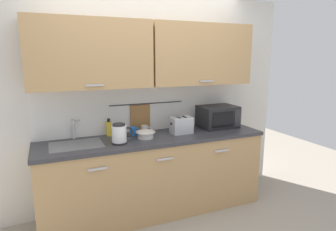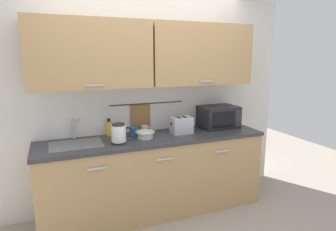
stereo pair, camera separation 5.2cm
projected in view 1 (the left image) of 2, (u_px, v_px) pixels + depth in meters
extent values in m
plane|color=#9E9384|center=(165.00, 223.00, 3.12)|extent=(8.00, 8.00, 0.00)
cube|color=tan|center=(155.00, 176.00, 3.30)|extent=(2.50, 0.60, 0.86)
cube|color=#B7B7BC|center=(97.00, 169.00, 2.70)|extent=(0.18, 0.02, 0.02)
cube|color=#B7B7BC|center=(165.00, 159.00, 2.96)|extent=(0.18, 0.02, 0.02)
cube|color=#B7B7BC|center=(222.00, 151.00, 3.22)|extent=(0.18, 0.02, 0.02)
cube|color=#333338|center=(154.00, 138.00, 3.21)|extent=(2.53, 0.63, 0.04)
cube|color=#9EA0A5|center=(77.00, 149.00, 2.92)|extent=(0.52, 0.38, 0.09)
cube|color=silver|center=(144.00, 101.00, 3.44)|extent=(3.70, 0.06, 2.50)
cube|color=silver|center=(145.00, 108.00, 3.42)|extent=(2.50, 0.01, 0.55)
cube|color=tan|center=(90.00, 54.00, 2.91)|extent=(1.24, 0.33, 0.70)
cube|color=#B7B7BC|center=(95.00, 85.00, 2.81)|extent=(0.18, 0.01, 0.02)
cube|color=tan|center=(200.00, 54.00, 3.39)|extent=(1.24, 0.33, 0.70)
cube|color=#B7B7BC|center=(207.00, 81.00, 3.30)|extent=(0.18, 0.01, 0.02)
cylinder|color=#333338|center=(147.00, 104.00, 3.40)|extent=(0.90, 0.01, 0.01)
cube|color=olive|center=(140.00, 119.00, 3.40)|extent=(0.24, 0.02, 0.34)
cylinder|color=#B2B5BA|center=(73.00, 129.00, 3.09)|extent=(0.03, 0.03, 0.22)
cylinder|color=#B2B5BA|center=(74.00, 122.00, 3.00)|extent=(0.02, 0.16, 0.02)
cube|color=#B2B5BA|center=(77.00, 121.00, 3.09)|extent=(0.07, 0.02, 0.01)
cube|color=black|center=(218.00, 117.00, 3.63)|extent=(0.46, 0.34, 0.27)
cube|color=black|center=(223.00, 119.00, 3.46)|extent=(0.29, 0.01, 0.18)
cube|color=#2D2D33|center=(238.00, 118.00, 3.54)|extent=(0.09, 0.01, 0.21)
cylinder|color=black|center=(119.00, 143.00, 2.95)|extent=(0.16, 0.16, 0.02)
cylinder|color=white|center=(119.00, 134.00, 2.93)|extent=(0.15, 0.15, 0.17)
cylinder|color=#262628|center=(119.00, 125.00, 2.91)|extent=(0.13, 0.13, 0.02)
torus|color=black|center=(128.00, 132.00, 2.97)|extent=(0.11, 0.02, 0.11)
cylinder|color=yellow|center=(109.00, 129.00, 3.23)|extent=(0.06, 0.06, 0.16)
cylinder|color=black|center=(109.00, 120.00, 3.21)|extent=(0.03, 0.03, 0.04)
cylinder|color=blue|center=(133.00, 131.00, 3.26)|extent=(0.08, 0.08, 0.09)
torus|color=blue|center=(138.00, 130.00, 3.28)|extent=(0.06, 0.01, 0.06)
cylinder|color=silver|center=(145.00, 135.00, 3.14)|extent=(0.17, 0.17, 0.07)
torus|color=silver|center=(145.00, 132.00, 3.13)|extent=(0.21, 0.21, 0.01)
cube|color=#B7BABF|center=(181.00, 125.00, 3.34)|extent=(0.24, 0.17, 0.19)
cube|color=black|center=(179.00, 118.00, 3.31)|extent=(0.03, 0.12, 0.01)
cube|color=black|center=(184.00, 117.00, 3.33)|extent=(0.03, 0.12, 0.01)
cube|color=black|center=(171.00, 124.00, 3.28)|extent=(0.02, 0.02, 0.02)
cylinder|color=silver|center=(144.00, 129.00, 3.33)|extent=(0.08, 0.08, 0.09)
torus|color=silver|center=(149.00, 129.00, 3.35)|extent=(0.06, 0.01, 0.06)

